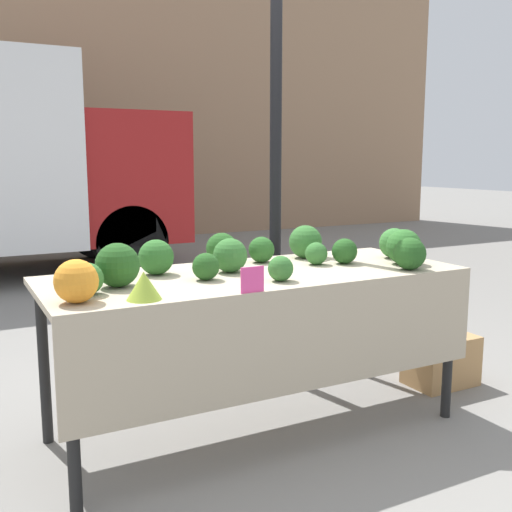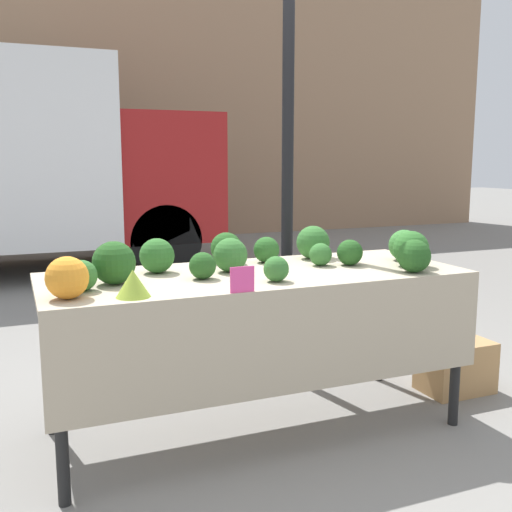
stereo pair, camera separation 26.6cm
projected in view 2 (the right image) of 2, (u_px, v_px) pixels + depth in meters
ground_plane at (256, 428)px, 3.01m from camera, size 40.00×40.00×0.00m
building_facade at (73, 68)px, 9.65m from camera, size 16.00×0.60×5.58m
tent_pole at (287, 179)px, 3.54m from camera, size 0.07×0.07×2.45m
market_table at (261, 295)px, 2.84m from camera, size 2.02×0.79×0.80m
orange_cauliflower at (67, 278)px, 2.32m from camera, size 0.17×0.17×0.17m
romanesco_head at (133, 283)px, 2.36m from camera, size 0.14×0.14×0.11m
broccoli_head_0 at (266, 250)px, 3.14m from camera, size 0.14×0.14×0.14m
broccoli_head_1 at (320, 254)px, 3.05m from camera, size 0.12×0.12×0.12m
broccoli_head_2 at (203, 266)px, 2.71m from camera, size 0.12×0.12×0.12m
broccoli_head_3 at (226, 248)px, 3.11m from camera, size 0.16×0.16×0.16m
broccoli_head_4 at (277, 269)px, 2.66m from camera, size 0.11×0.11×0.11m
broccoli_head_5 at (230, 255)px, 2.88m from camera, size 0.17×0.17×0.17m
broccoli_head_6 at (157, 256)px, 2.85m from camera, size 0.17×0.17×0.17m
broccoli_head_7 at (411, 249)px, 3.02m from camera, size 0.18×0.18×0.18m
broccoli_head_8 at (404, 245)px, 3.21m from camera, size 0.17×0.17×0.17m
broccoli_head_9 at (82, 276)px, 2.46m from camera, size 0.13×0.13×0.13m
broccoli_head_10 at (350, 253)px, 3.06m from camera, size 0.13×0.13×0.13m
broccoli_head_11 at (114, 263)px, 2.59m from camera, size 0.19×0.19×0.19m
broccoli_head_12 at (313, 242)px, 3.26m from camera, size 0.18×0.18×0.18m
broccoli_head_13 at (414, 256)px, 2.87m from camera, size 0.16×0.16×0.16m
price_sign at (242, 279)px, 2.44m from camera, size 0.10×0.01×0.11m
produce_crate at (455, 366)px, 3.48m from camera, size 0.40×0.27×0.30m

